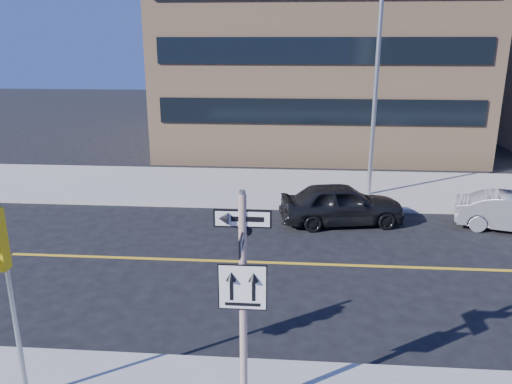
{
  "coord_description": "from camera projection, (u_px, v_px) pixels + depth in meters",
  "views": [
    {
      "loc": [
        0.79,
        -9.82,
        6.4
      ],
      "look_at": [
        -0.3,
        4.0,
        2.23
      ],
      "focal_mm": 35.0,
      "sensor_mm": 36.0,
      "label": 1
    }
  ],
  "objects": [
    {
      "name": "ground",
      "position": [
        255.0,
        337.0,
        11.28
      ],
      "size": [
        120.0,
        120.0,
        0.0
      ],
      "primitive_type": "plane",
      "color": "black",
      "rests_on": "ground"
    },
    {
      "name": "sign_pole",
      "position": [
        243.0,
        294.0,
        8.17
      ],
      "size": [
        0.92,
        0.92,
        4.06
      ],
      "color": "silver",
      "rests_on": "near_sidewalk"
    },
    {
      "name": "parked_car_a",
      "position": [
        342.0,
        204.0,
        18.15
      ],
      "size": [
        2.54,
        4.7,
        1.52
      ],
      "primitive_type": "imported",
      "rotation": [
        0.0,
        0.0,
        1.74
      ],
      "color": "black",
      "rests_on": "ground"
    },
    {
      "name": "streetlight_a",
      "position": [
        377.0,
        85.0,
        19.87
      ],
      "size": [
        0.55,
        2.25,
        8.0
      ],
      "color": "gray",
      "rests_on": "far_sidewalk"
    },
    {
      "name": "building_brick",
      "position": [
        317.0,
        0.0,
        32.4
      ],
      "size": [
        18.0,
        18.0,
        18.0
      ],
      "primitive_type": "cube",
      "color": "tan",
      "rests_on": "ground"
    }
  ]
}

